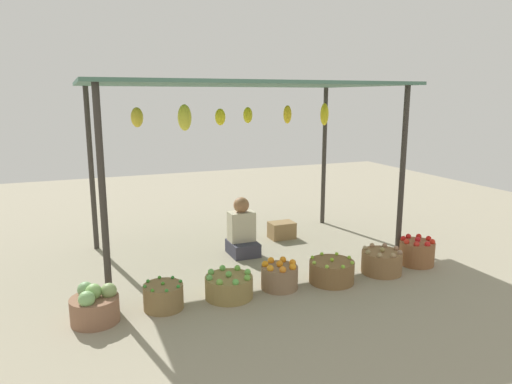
{
  "coord_description": "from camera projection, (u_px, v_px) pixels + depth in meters",
  "views": [
    {
      "loc": [
        -2.11,
        -5.69,
        2.1
      ],
      "look_at": [
        0.0,
        -0.51,
        0.95
      ],
      "focal_mm": 32.94,
      "sensor_mm": 36.0,
      "label": 1
    }
  ],
  "objects": [
    {
      "name": "vendor_person",
      "position": [
        242.0,
        233.0,
        6.29
      ],
      "size": [
        0.36,
        0.44,
        0.78
      ],
      "color": "#383846",
      "rests_on": "ground"
    },
    {
      "name": "wooden_crate_near_vendor",
      "position": [
        282.0,
        230.0,
        7.03
      ],
      "size": [
        0.37,
        0.27,
        0.25
      ],
      "primitive_type": "cube",
      "color": "olive",
      "rests_on": "ground"
    },
    {
      "name": "ground_plane",
      "position": [
        242.0,
        254.0,
        6.36
      ],
      "size": [
        14.0,
        14.0,
        0.0
      ],
      "primitive_type": "plane",
      "color": "gray"
    },
    {
      "name": "basket_green_apples",
      "position": [
        229.0,
        286.0,
        4.97
      ],
      "size": [
        0.51,
        0.51,
        0.29
      ],
      "color": "olive",
      "rests_on": "ground"
    },
    {
      "name": "basket_red_tomatoes",
      "position": [
        417.0,
        252.0,
        5.94
      ],
      "size": [
        0.43,
        0.43,
        0.36
      ],
      "color": "#8E5C39",
      "rests_on": "ground"
    },
    {
      "name": "basket_cabbages",
      "position": [
        95.0,
        306.0,
        4.42
      ],
      "size": [
        0.45,
        0.45,
        0.38
      ],
      "color": "#896047",
      "rests_on": "ground"
    },
    {
      "name": "market_stall_structure",
      "position": [
        240.0,
        95.0,
        5.94
      ],
      "size": [
        3.92,
        2.24,
        2.27
      ],
      "color": "#38332D",
      "rests_on": "ground"
    },
    {
      "name": "basket_potatoes",
      "position": [
        382.0,
        262.0,
        5.65
      ],
      "size": [
        0.48,
        0.48,
        0.32
      ],
      "color": "olive",
      "rests_on": "ground"
    },
    {
      "name": "basket_oranges",
      "position": [
        279.0,
        276.0,
        5.2
      ],
      "size": [
        0.41,
        0.41,
        0.32
      ],
      "color": "#8A6C50",
      "rests_on": "ground"
    },
    {
      "name": "basket_limes",
      "position": [
        332.0,
        271.0,
        5.37
      ],
      "size": [
        0.51,
        0.51,
        0.29
      ],
      "color": "brown",
      "rests_on": "ground"
    },
    {
      "name": "basket_green_chilies",
      "position": [
        163.0,
        296.0,
        4.7
      ],
      "size": [
        0.4,
        0.4,
        0.28
      ],
      "color": "olive",
      "rests_on": "ground"
    }
  ]
}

